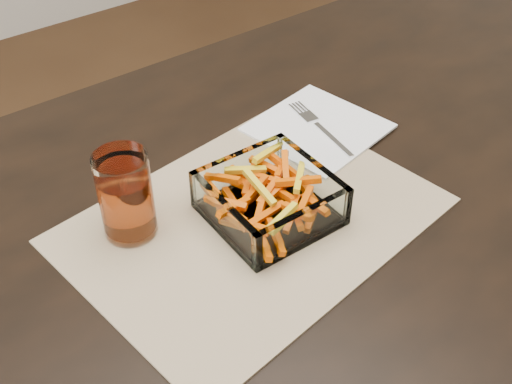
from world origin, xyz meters
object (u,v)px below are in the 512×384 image
glass_bowl (270,201)px  tumbler (126,198)px  dining_table (289,262)px  fork (319,126)px

glass_bowl → tumbler: (-0.16, 0.08, 0.03)m
dining_table → tumbler: 0.25m
dining_table → glass_bowl: bearing=147.8°
glass_bowl → fork: (0.18, 0.11, -0.02)m
dining_table → glass_bowl: (-0.02, 0.01, 0.11)m
glass_bowl → fork: glass_bowl is taller
dining_table → fork: 0.22m
fork → glass_bowl: bearing=-140.9°
fork → tumbler: bearing=-167.5°
tumbler → fork: size_ratio=0.72×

